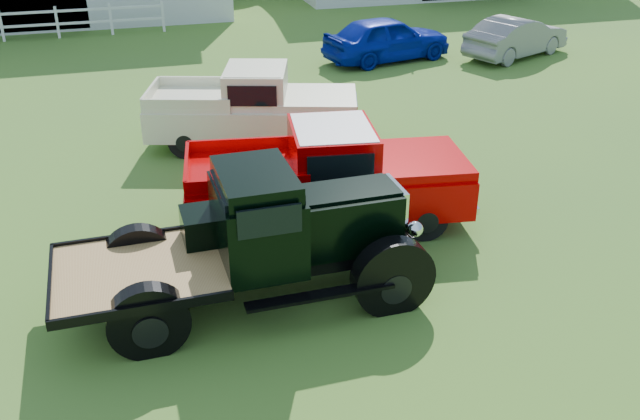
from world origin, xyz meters
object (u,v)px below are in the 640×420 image
object	(u,v)px
red_pickup	(327,176)
white_pickup	(253,108)
misc_car_blue	(387,38)
misc_car_grey	(516,37)
vintage_flatbed	(251,239)

from	to	relation	value
red_pickup	white_pickup	bearing A→B (deg)	105.16
white_pickup	misc_car_blue	distance (m)	8.77
white_pickup	misc_car_grey	size ratio (longest dim) A/B	1.25
red_pickup	white_pickup	distance (m)	4.50
misc_car_blue	red_pickup	bearing A→B (deg)	141.62
red_pickup	white_pickup	xyz separation A→B (m)	(-0.58, 4.46, -0.05)
misc_car_grey	red_pickup	bearing A→B (deg)	112.02
vintage_flatbed	misc_car_grey	xyz separation A→B (m)	(11.76, 12.43, -0.46)
white_pickup	red_pickup	bearing A→B (deg)	-65.95
white_pickup	misc_car_grey	xyz separation A→B (m)	(10.45, 5.73, -0.27)
red_pickup	misc_car_blue	world-z (taller)	red_pickup
vintage_flatbed	red_pickup	world-z (taller)	vintage_flatbed
misc_car_grey	misc_car_blue	bearing A→B (deg)	56.78
vintage_flatbed	misc_car_blue	bearing A→B (deg)	59.94
white_pickup	misc_car_blue	xyz separation A→B (m)	(5.91, 6.48, -0.20)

